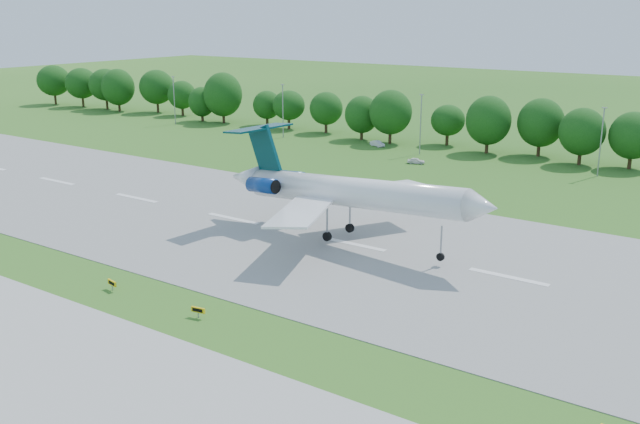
{
  "coord_description": "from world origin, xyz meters",
  "views": [
    {
      "loc": [
        44.68,
        -46.85,
        28.16
      ],
      "look_at": [
        -0.3,
        18.0,
        5.84
      ],
      "focal_mm": 40.0,
      "sensor_mm": 36.0,
      "label": 1
    }
  ],
  "objects": [
    {
      "name": "airliner",
      "position": [
        -2.29,
        25.17,
        6.73
      ],
      "size": [
        40.46,
        29.29,
        13.06
      ],
      "rotation": [
        0.0,
        -0.07,
        -0.09
      ],
      "color": "white",
      "rests_on": "ground"
    },
    {
      "name": "tree_line",
      "position": [
        0.0,
        92.0,
        6.19
      ],
      "size": [
        288.4,
        8.4,
        10.4
      ],
      "color": "#382314",
      "rests_on": "ground"
    },
    {
      "name": "runway",
      "position": [
        0.0,
        25.0,
        0.04
      ],
      "size": [
        400.0,
        45.0,
        0.08
      ],
      "primitive_type": "cube",
      "color": "gray",
      "rests_on": "ground"
    },
    {
      "name": "taxiway",
      "position": [
        0.0,
        -18.0,
        0.04
      ],
      "size": [
        400.0,
        23.0,
        0.08
      ],
      "primitive_type": "cube",
      "color": "#ADADA8",
      "rests_on": "ground"
    },
    {
      "name": "light_poles",
      "position": [
        -2.5,
        82.0,
        6.34
      ],
      "size": [
        175.9,
        0.25,
        12.19
      ],
      "color": "gray",
      "rests_on": "ground"
    },
    {
      "name": "taxi_sign_left",
      "position": [
        -12.77,
        -2.15,
        0.8
      ],
      "size": [
        1.55,
        0.47,
        1.09
      ],
      "rotation": [
        0.0,
        0.0,
        -0.19
      ],
      "color": "gray",
      "rests_on": "ground"
    },
    {
      "name": "service_vehicle_a",
      "position": [
        -31.5,
        84.7,
        0.62
      ],
      "size": [
        3.99,
        2.62,
        1.24
      ],
      "primitive_type": "imported",
      "rotation": [
        0.0,
        0.0,
        1.19
      ],
      "color": "silver",
      "rests_on": "ground"
    },
    {
      "name": "taxi_sign_centre",
      "position": [
        -0.48,
        -2.08,
        0.78
      ],
      "size": [
        1.52,
        0.42,
        1.06
      ],
      "rotation": [
        0.0,
        0.0,
        0.17
      ],
      "color": "gray",
      "rests_on": "ground"
    },
    {
      "name": "service_vehicle_b",
      "position": [
        -16.31,
        73.35,
        0.56
      ],
      "size": [
        3.56,
        2.37,
        1.12
      ],
      "primitive_type": "imported",
      "rotation": [
        0.0,
        0.0,
        1.92
      ],
      "color": "white",
      "rests_on": "ground"
    },
    {
      "name": "ground",
      "position": [
        0.0,
        0.0,
        0.0
      ],
      "size": [
        600.0,
        600.0,
        0.0
      ],
      "primitive_type": "plane",
      "color": "#245817",
      "rests_on": "ground"
    }
  ]
}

